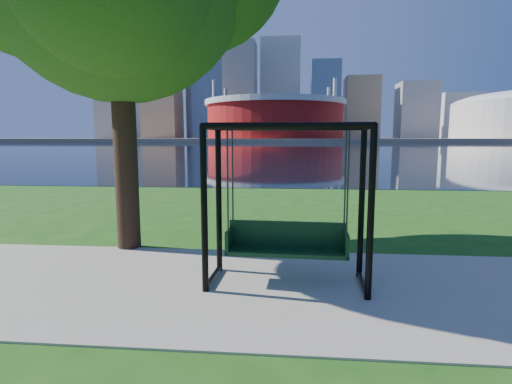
# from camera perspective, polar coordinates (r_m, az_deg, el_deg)

# --- Properties ---
(ground) EXTENTS (900.00, 900.00, 0.00)m
(ground) POSITION_cam_1_polar(r_m,az_deg,el_deg) (7.02, -0.63, -11.99)
(ground) COLOR #1E5114
(ground) RESTS_ON ground
(path) EXTENTS (120.00, 4.00, 0.03)m
(path) POSITION_cam_1_polar(r_m,az_deg,el_deg) (6.54, -1.09, -13.34)
(path) COLOR #9E937F
(path) RESTS_ON ground
(river) EXTENTS (900.00, 180.00, 0.02)m
(river) POSITION_cam_1_polar(r_m,az_deg,el_deg) (108.60, 4.89, 6.48)
(river) COLOR black
(river) RESTS_ON ground
(far_bank) EXTENTS (900.00, 228.00, 2.00)m
(far_bank) POSITION_cam_1_polar(r_m,az_deg,el_deg) (312.57, 5.14, 7.48)
(far_bank) COLOR #937F60
(far_bank) RESTS_ON ground
(stadium) EXTENTS (83.00, 83.00, 32.00)m
(stadium) POSITION_cam_1_polar(r_m,az_deg,el_deg) (242.09, 2.73, 10.56)
(stadium) COLOR maroon
(stadium) RESTS_ON far_bank
(skyline) EXTENTS (392.00, 66.00, 96.50)m
(skyline) POSITION_cam_1_polar(r_m,az_deg,el_deg) (327.72, 4.45, 13.61)
(skyline) COLOR gray
(skyline) RESTS_ON far_bank
(swing) EXTENTS (2.57, 1.19, 2.59)m
(swing) POSITION_cam_1_polar(r_m,az_deg,el_deg) (6.37, 4.47, -2.38)
(swing) COLOR black
(swing) RESTS_ON ground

